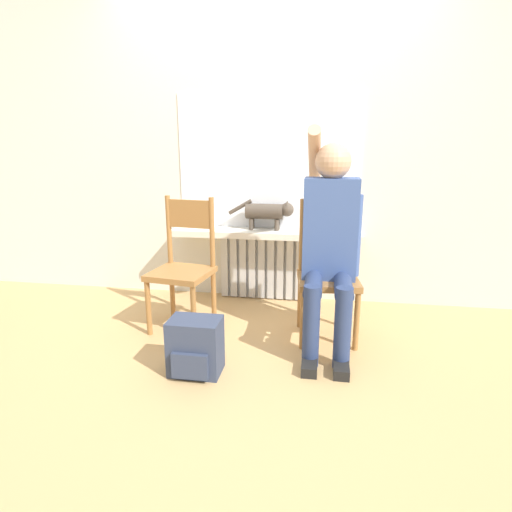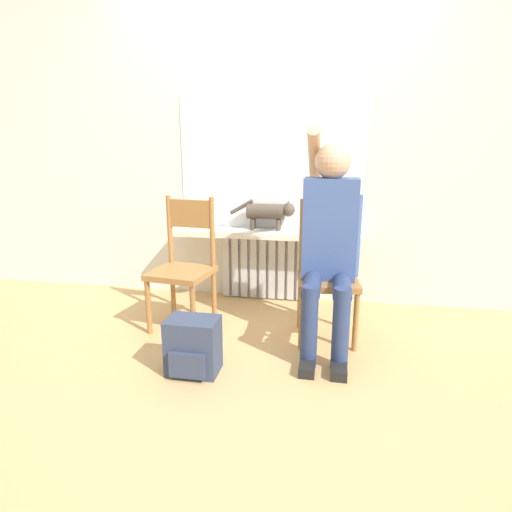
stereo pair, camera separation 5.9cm
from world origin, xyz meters
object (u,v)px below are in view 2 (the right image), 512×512
(chair_left, at_px, (184,264))
(cat, at_px, (270,212))
(person, at_px, (329,238))
(chair_right, at_px, (327,272))
(backpack, at_px, (193,346))

(chair_left, distance_m, cat, 0.85)
(person, distance_m, cat, 0.87)
(chair_right, bearing_deg, chair_left, 173.72)
(chair_left, distance_m, chair_right, 1.00)
(person, height_order, backpack, person)
(person, xyz_separation_m, backpack, (-0.73, -0.52, -0.55))
(cat, xyz_separation_m, backpack, (-0.25, -1.24, -0.59))
(backpack, bearing_deg, chair_left, 113.06)
(person, bearing_deg, chair_right, 93.20)
(chair_left, relative_size, backpack, 2.85)
(person, height_order, cat, person)
(chair_right, height_order, backpack, chair_right)
(chair_left, height_order, person, person)
(person, distance_m, backpack, 1.05)
(person, relative_size, cat, 2.61)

